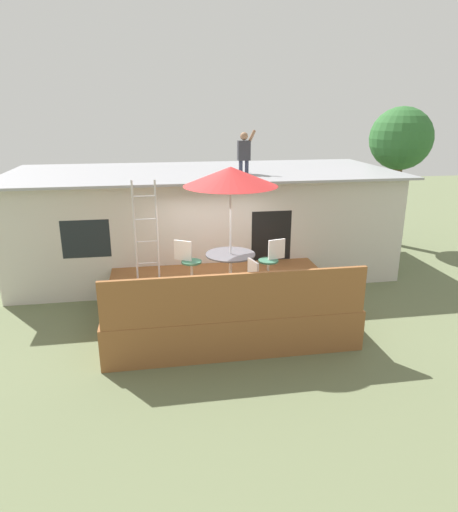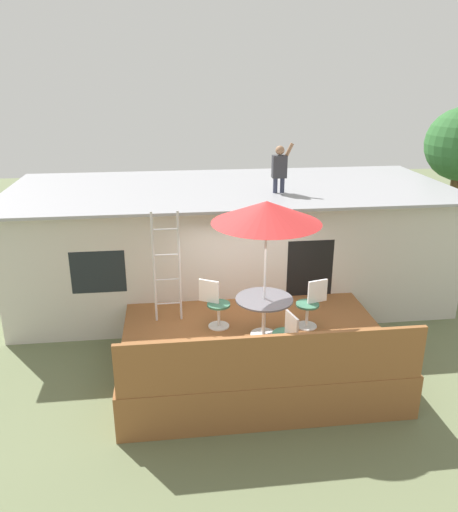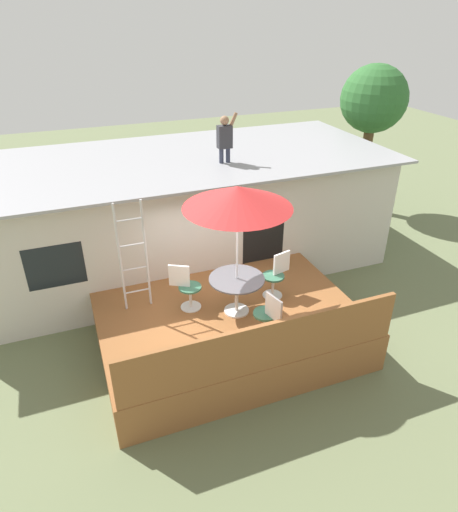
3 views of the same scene
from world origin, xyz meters
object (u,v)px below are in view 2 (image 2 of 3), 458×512
(patio_chair_left, at_px, (215,304))
(patio_chair_near, at_px, (287,336))
(patio_chair_right, at_px, (311,304))
(patio_umbrella, at_px, (267,212))
(person_figure, at_px, (280,166))
(step_ladder, at_px, (167,267))
(patio_table, at_px, (264,306))

(patio_chair_left, relative_size, patio_chair_near, 1.00)
(patio_chair_left, height_order, patio_chair_right, same)
(patio_chair_left, bearing_deg, patio_umbrella, 0.00)
(patio_chair_left, distance_m, patio_chair_right, 1.81)
(patio_chair_left, bearing_deg, patio_chair_right, 22.38)
(patio_umbrella, bearing_deg, person_figure, 73.48)
(patio_umbrella, xyz_separation_m, patio_chair_right, (0.95, 0.26, -1.89))
(person_figure, relative_size, patio_chair_near, 1.21)
(step_ladder, relative_size, person_figure, 1.98)
(step_ladder, height_order, person_figure, person_figure)
(patio_table, relative_size, patio_chair_right, 1.13)
(step_ladder, bearing_deg, patio_chair_right, -12.36)
(patio_table, xyz_separation_m, patio_chair_near, (0.23, -0.91, -0.13))
(person_figure, xyz_separation_m, patio_chair_left, (-1.70, -2.40, -2.16))
(patio_chair_left, xyz_separation_m, patio_chair_near, (1.07, -1.38, 0.00))
(patio_chair_right, bearing_deg, person_figure, -102.90)
(patio_umbrella, xyz_separation_m, person_figure, (0.85, 2.87, 0.27))
(patio_chair_right, xyz_separation_m, patio_chair_near, (-0.72, -1.16, 0.00))
(patio_chair_right, height_order, patio_chair_near, same)
(patio_umbrella, distance_m, patio_chair_left, 2.12)
(person_figure, bearing_deg, patio_umbrella, -106.52)
(patio_table, relative_size, person_figure, 0.94)
(patio_chair_left, xyz_separation_m, patio_chair_right, (1.80, -0.22, 0.00))
(patio_umbrella, xyz_separation_m, patio_chair_near, (0.23, -0.91, -1.89))
(patio_umbrella, distance_m, patio_chair_right, 2.13)
(patio_chair_right, relative_size, patio_chair_near, 1.00)
(patio_umbrella, relative_size, step_ladder, 1.15)
(patio_chair_left, relative_size, patio_chair_right, 1.00)
(step_ladder, xyz_separation_m, patio_chair_right, (2.67, -0.59, -0.64))
(patio_table, distance_m, patio_umbrella, 1.76)
(patio_table, bearing_deg, patio_chair_left, 150.65)
(patio_umbrella, distance_m, step_ladder, 2.29)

